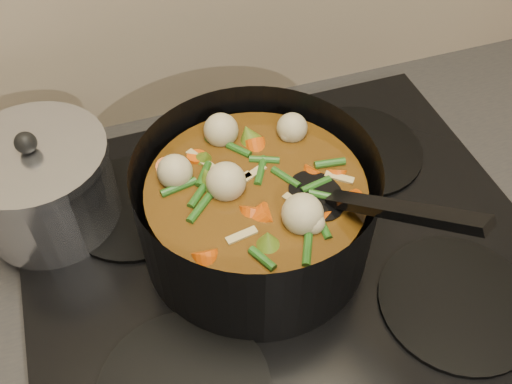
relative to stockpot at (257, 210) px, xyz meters
name	(u,v)px	position (x,y,z in m)	size (l,w,h in m)	color
stovetop	(285,256)	(0.03, -0.03, -0.07)	(0.62, 0.54, 0.03)	black
stockpot	(257,210)	(0.00, 0.00, 0.00)	(0.34, 0.36, 0.20)	black
saucepan	(43,185)	(-0.23, 0.12, 0.00)	(0.17, 0.17, 0.14)	silver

